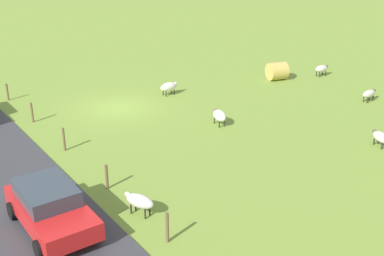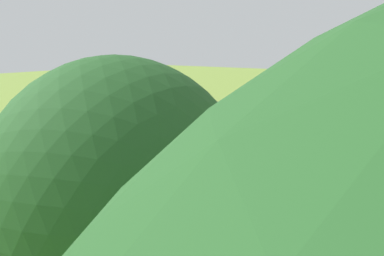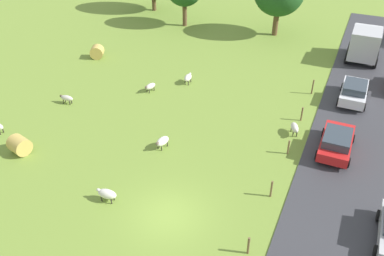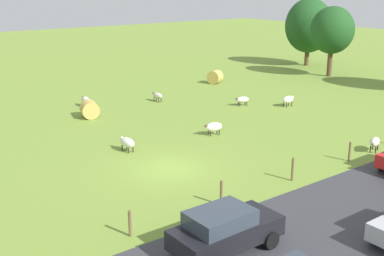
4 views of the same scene
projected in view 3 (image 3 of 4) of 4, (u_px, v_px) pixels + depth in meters
name	position (u px, v px, depth m)	size (l,w,h in m)	color
ground_plane	(168.00, 216.00, 22.48)	(160.00, 160.00, 0.00)	olive
sheep_0	(162.00, 141.00, 27.39)	(0.80, 1.25, 0.81)	white
sheep_1	(188.00, 78.00, 35.14)	(0.60, 1.21, 0.82)	silver
sheep_2	(150.00, 86.00, 33.95)	(0.74, 1.19, 0.72)	silver
sheep_4	(67.00, 98.00, 32.33)	(1.20, 0.52, 0.71)	beige
sheep_5	(295.00, 128.00, 28.71)	(0.91, 1.30, 0.80)	silver
sheep_6	(107.00, 194.00, 23.18)	(1.28, 0.63, 0.79)	silver
hay_bale_0	(20.00, 145.00, 26.91)	(1.21, 1.21, 1.23)	tan
hay_bale_1	(97.00, 52.00, 39.50)	(1.25, 1.25, 1.07)	tan
fence_post_1	(248.00, 246.00, 20.07)	(0.12, 0.12, 1.11)	brown
fence_post_2	(271.00, 189.00, 23.44)	(0.12, 0.12, 1.14)	brown
fence_post_3	(288.00, 147.00, 26.84)	(0.12, 0.12, 1.05)	brown
fence_post_4	(302.00, 114.00, 30.19)	(0.12, 0.12, 1.13)	brown
fence_post_5	(313.00, 87.00, 33.52)	(0.12, 0.12, 1.29)	brown
truck_0	(365.00, 43.00, 38.46)	(2.85, 4.25, 3.09)	white
car_0	(354.00, 91.00, 32.34)	(2.13, 4.18, 1.65)	silver
car_5	(337.00, 142.00, 26.79)	(2.15, 4.29, 1.53)	red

